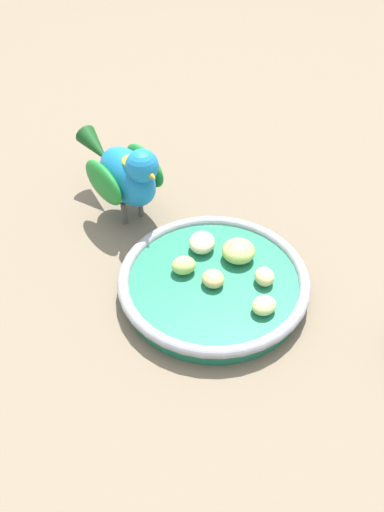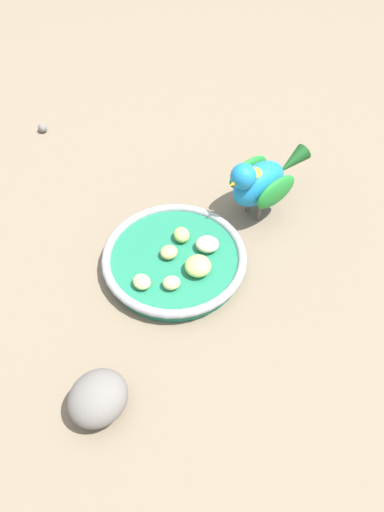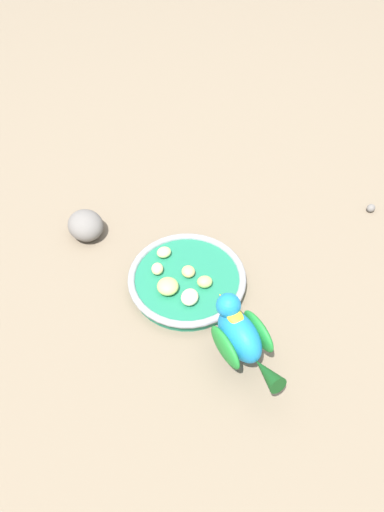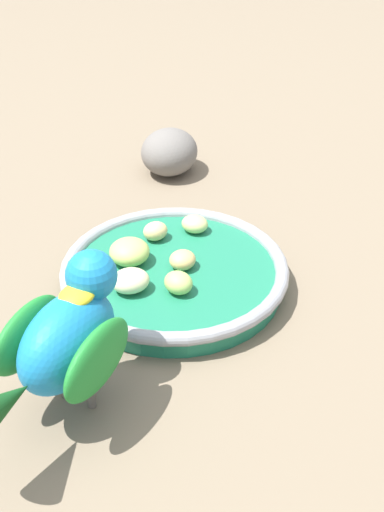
% 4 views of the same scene
% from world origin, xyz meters
% --- Properties ---
extents(ground_plane, '(4.00, 4.00, 0.00)m').
position_xyz_m(ground_plane, '(0.00, 0.00, 0.00)').
color(ground_plane, '#756651').
extents(feeding_bowl, '(0.21, 0.21, 0.03)m').
position_xyz_m(feeding_bowl, '(-0.02, -0.01, 0.01)').
color(feeding_bowl, '#1E7251').
rests_on(feeding_bowl, ground_plane).
extents(apple_piece_0, '(0.03, 0.03, 0.02)m').
position_xyz_m(apple_piece_0, '(-0.03, -0.01, 0.03)').
color(apple_piece_0, tan).
rests_on(apple_piece_0, feeding_bowl).
extents(apple_piece_1, '(0.03, 0.03, 0.02)m').
position_xyz_m(apple_piece_1, '(-0.07, -0.06, 0.03)').
color(apple_piece_1, '#C6D17A').
rests_on(apple_piece_1, feeding_bowl).
extents(apple_piece_2, '(0.03, 0.03, 0.02)m').
position_xyz_m(apple_piece_2, '(-0.01, 0.02, 0.03)').
color(apple_piece_2, '#B2CC66').
rests_on(apple_piece_2, feeding_bowl).
extents(apple_piece_3, '(0.03, 0.02, 0.02)m').
position_xyz_m(apple_piece_3, '(-0.03, -0.06, 0.03)').
color(apple_piece_3, '#E5C67F').
rests_on(apple_piece_3, feeding_bowl).
extents(apple_piece_4, '(0.04, 0.04, 0.02)m').
position_xyz_m(apple_piece_4, '(0.03, -0.00, 0.03)').
color(apple_piece_4, beige).
rests_on(apple_piece_4, feeding_bowl).
extents(apple_piece_5, '(0.05, 0.05, 0.02)m').
position_xyz_m(apple_piece_5, '(0.01, -0.04, 0.03)').
color(apple_piece_5, '#B2CC66').
rests_on(apple_piece_5, feeding_bowl).
extents(parrot, '(0.15, 0.12, 0.12)m').
position_xyz_m(parrot, '(0.12, 0.09, 0.07)').
color(parrot, '#59544C').
rests_on(parrot, ground_plane).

